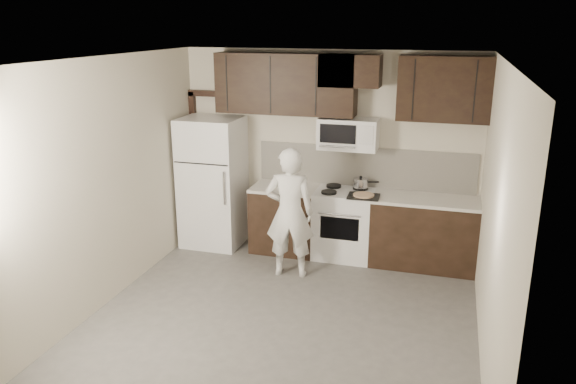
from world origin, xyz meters
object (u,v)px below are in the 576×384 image
at_px(refrigerator, 213,182).
at_px(person, 290,213).
at_px(stove, 344,224).
at_px(microwave, 348,134).

bearing_deg(refrigerator, person, -28.22).
bearing_deg(stove, refrigerator, -178.49).
distance_m(stove, refrigerator, 1.90).
distance_m(microwave, person, 1.32).
height_order(stove, person, person).
relative_size(stove, microwave, 1.24).
xyz_separation_m(refrigerator, person, (1.32, -0.71, -0.09)).
height_order(stove, refrigerator, refrigerator).
relative_size(stove, refrigerator, 0.52).
xyz_separation_m(stove, refrigerator, (-1.85, -0.05, 0.44)).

